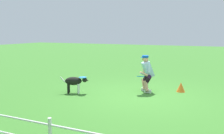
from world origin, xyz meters
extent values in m
plane|color=#367128|center=(0.00, 0.00, 0.00)|extent=(60.00, 60.00, 0.00)
cube|color=silver|center=(0.03, -0.79, 0.05)|extent=(0.26, 0.10, 0.10)
cylinder|color=tan|center=(0.07, -0.76, 0.24)|extent=(0.27, 0.31, 0.37)
cylinder|color=black|center=(0.01, -0.78, 0.47)|extent=(0.36, 0.41, 0.37)
cube|color=silver|center=(-0.13, -0.56, 0.05)|extent=(0.26, 0.10, 0.10)
cylinder|color=tan|center=(-0.09, -0.53, 0.24)|extent=(0.27, 0.31, 0.37)
cylinder|color=black|center=(-0.13, -0.58, 0.47)|extent=(0.36, 0.41, 0.37)
cube|color=#ABCAE7|center=(-0.08, -0.70, 0.81)|extent=(0.53, 0.51, 0.58)
cylinder|color=#ABCAE7|center=(0.05, -0.85, 0.87)|extent=(0.15, 0.16, 0.29)
cylinder|color=#ABCAE7|center=(-0.18, -0.52, 0.87)|extent=(0.15, 0.16, 0.29)
cylinder|color=tan|center=(-0.03, -0.39, 0.69)|extent=(0.28, 0.23, 0.19)
cylinder|color=tan|center=(0.10, -0.84, 0.71)|extent=(0.15, 0.16, 0.27)
sphere|color=tan|center=(0.00, -0.64, 1.17)|extent=(0.21, 0.21, 0.21)
cylinder|color=#0E49B3|center=(0.00, -0.64, 1.26)|extent=(0.22, 0.22, 0.07)
cylinder|color=#0E49B3|center=(0.08, -0.58, 1.23)|extent=(0.12, 0.12, 0.02)
ellipsoid|color=black|center=(2.20, 0.54, 0.43)|extent=(0.64, 0.51, 0.29)
ellipsoid|color=white|center=(2.06, 0.47, 0.40)|extent=(0.14, 0.20, 0.17)
sphere|color=black|center=(1.85, 0.37, 0.47)|extent=(0.17, 0.17, 0.17)
cone|color=black|center=(1.77, 0.33, 0.45)|extent=(0.12, 0.12, 0.09)
cone|color=black|center=(1.85, 0.43, 0.54)|extent=(0.06, 0.06, 0.07)
cone|color=black|center=(1.89, 0.33, 0.54)|extent=(0.06, 0.06, 0.07)
cylinder|color=white|center=(2.01, 0.54, 0.17)|extent=(0.09, 0.09, 0.34)
cylinder|color=white|center=(2.08, 0.39, 0.17)|extent=(0.09, 0.09, 0.34)
cylinder|color=black|center=(2.32, 0.69, 0.17)|extent=(0.09, 0.09, 0.34)
cylinder|color=black|center=(2.40, 0.53, 0.17)|extent=(0.09, 0.09, 0.34)
cylinder|color=white|center=(2.53, 0.70, 0.48)|extent=(0.20, 0.13, 0.23)
cylinder|color=#2C91EA|center=(1.88, 0.45, 0.56)|extent=(0.34, 0.34, 0.03)
cylinder|color=#2691D9|center=(0.06, -0.31, 0.61)|extent=(0.37, 0.36, 0.10)
cylinder|color=white|center=(0.00, 4.54, 0.66)|extent=(12.60, 0.04, 0.04)
cone|color=orange|center=(-1.16, -1.17, 0.17)|extent=(0.30, 0.30, 0.34)
camera|label=1|loc=(-2.40, 7.45, 2.12)|focal=38.85mm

